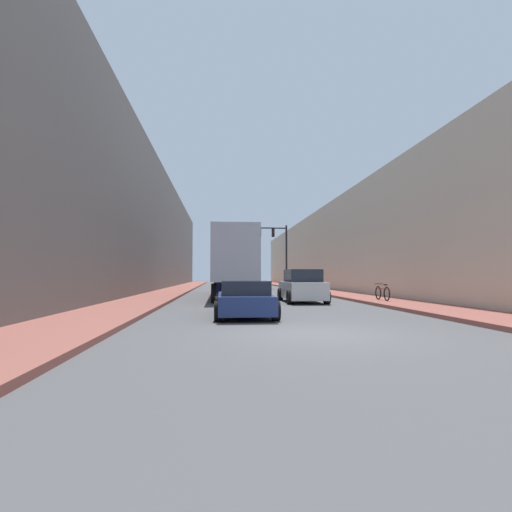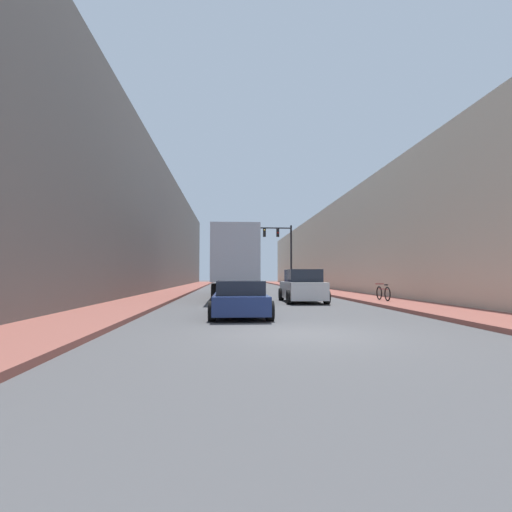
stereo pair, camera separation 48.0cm
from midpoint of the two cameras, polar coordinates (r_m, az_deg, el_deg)
The scene contains 10 objects.
ground_plane at distance 10.16m, azimuth 6.98°, elevation -10.98°, with size 200.00×200.00×0.00m, color #4C4C4F.
sidewalk_right at distance 40.75m, azimuth 6.91°, elevation -4.66°, with size 2.89×80.00×0.15m.
sidewalk_left at distance 40.08m, azimuth -11.30°, elevation -4.66°, with size 2.89×80.00×0.15m.
building_right at distance 41.96m, azimuth 12.82°, elevation 1.00°, with size 6.00×80.00×8.28m.
building_left at distance 41.02m, azimuth -17.42°, elevation 3.66°, with size 6.00×80.00×11.87m.
semi_truck at distance 27.08m, azimuth -4.01°, elevation -0.89°, with size 2.52×14.72×4.11m.
sedan_car at distance 14.20m, azimuth -2.66°, elevation -6.16°, with size 2.08×4.31×1.26m.
suv_car at distance 21.65m, azimuth 5.95°, elevation -4.40°, with size 2.14×4.41×1.76m.
traffic_signal_gantry at distance 43.02m, azimuth 2.07°, elevation 1.78°, with size 5.89×0.35×6.82m.
parked_bicycle at distance 21.74m, azimuth 17.01°, elevation -5.06°, with size 0.44×1.82×0.86m.
Camera 1 is at (-2.34, -9.81, 1.46)m, focal length 28.00 mm.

